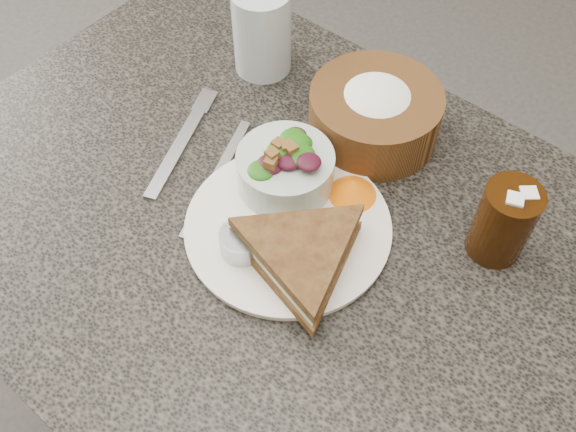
% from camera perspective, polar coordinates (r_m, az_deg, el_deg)
% --- Properties ---
extents(floor, '(6.00, 6.00, 0.00)m').
position_cam_1_polar(floor, '(1.49, -0.43, -17.63)').
color(floor, '#484543').
rests_on(floor, ground).
extents(dining_table, '(1.00, 0.70, 0.75)m').
position_cam_1_polar(dining_table, '(1.14, -0.55, -11.70)').
color(dining_table, black).
rests_on(dining_table, floor).
extents(dinner_plate, '(0.26, 0.26, 0.01)m').
position_cam_1_polar(dinner_plate, '(0.81, -0.00, -1.02)').
color(dinner_plate, silver).
rests_on(dinner_plate, dining_table).
extents(sandwich, '(0.23, 0.23, 0.05)m').
position_cam_1_polar(sandwich, '(0.75, 1.23, -3.54)').
color(sandwich, brown).
rests_on(sandwich, dinner_plate).
extents(salad_bowl, '(0.17, 0.17, 0.07)m').
position_cam_1_polar(salad_bowl, '(0.82, -0.24, 4.56)').
color(salad_bowl, '#A7B7AE').
rests_on(salad_bowl, dinner_plate).
extents(dressing_ramekin, '(0.06, 0.06, 0.03)m').
position_cam_1_polar(dressing_ramekin, '(0.77, -4.14, -2.29)').
color(dressing_ramekin, '#9EA2AB').
rests_on(dressing_ramekin, dinner_plate).
extents(orange_wedge, '(0.08, 0.08, 0.03)m').
position_cam_1_polar(orange_wedge, '(0.83, 5.81, 2.52)').
color(orange_wedge, orange).
rests_on(orange_wedge, dinner_plate).
extents(fork, '(0.09, 0.18, 0.01)m').
position_cam_1_polar(fork, '(0.91, -9.69, 6.05)').
color(fork, '#AAACB1').
rests_on(fork, dining_table).
extents(knife, '(0.09, 0.21, 0.00)m').
position_cam_1_polar(knife, '(0.87, -6.33, 3.50)').
color(knife, '#969696').
rests_on(knife, dining_table).
extents(bread_basket, '(0.22, 0.22, 0.10)m').
position_cam_1_polar(bread_basket, '(0.89, 7.77, 9.52)').
color(bread_basket, brown).
rests_on(bread_basket, dining_table).
extents(cola_glass, '(0.09, 0.09, 0.12)m').
position_cam_1_polar(cola_glass, '(0.79, 18.72, -0.24)').
color(cola_glass, black).
rests_on(cola_glass, dining_table).
extents(water_glass, '(0.11, 0.11, 0.13)m').
position_cam_1_polar(water_glass, '(0.98, -2.33, 16.10)').
color(water_glass, '#B2BEC6').
rests_on(water_glass, dining_table).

